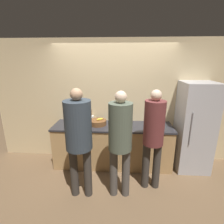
{
  "coord_description": "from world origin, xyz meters",
  "views": [
    {
      "loc": [
        0.2,
        -2.98,
        2.17
      ],
      "look_at": [
        0.0,
        0.15,
        1.24
      ],
      "focal_mm": 28.0,
      "sensor_mm": 36.0,
      "label": 1
    }
  ],
  "objects_px": {
    "bottle_red": "(71,120)",
    "fruit_bowl": "(98,122)",
    "bottle_green": "(73,125)",
    "person_center": "(120,136)",
    "cup_blue": "(69,119)",
    "person_right": "(153,133)",
    "refrigerator": "(194,127)",
    "person_left": "(79,133)",
    "utensil_crock": "(91,118)"
  },
  "relations": [
    {
      "from": "bottle_red",
      "to": "fruit_bowl",
      "type": "bearing_deg",
      "value": -7.65
    },
    {
      "from": "fruit_bowl",
      "to": "bottle_green",
      "type": "relative_size",
      "value": 2.44
    },
    {
      "from": "person_center",
      "to": "cup_blue",
      "type": "xyz_separation_m",
      "value": [
        -1.12,
        1.08,
        -0.12
      ]
    },
    {
      "from": "person_center",
      "to": "person_right",
      "type": "xyz_separation_m",
      "value": [
        0.54,
        0.23,
        -0.03
      ]
    },
    {
      "from": "refrigerator",
      "to": "person_right",
      "type": "xyz_separation_m",
      "value": [
        -0.92,
        -0.67,
        0.14
      ]
    },
    {
      "from": "refrigerator",
      "to": "person_center",
      "type": "xyz_separation_m",
      "value": [
        -1.46,
        -0.9,
        0.16
      ]
    },
    {
      "from": "person_left",
      "to": "person_right",
      "type": "xyz_separation_m",
      "value": [
        1.17,
        0.27,
        -0.08
      ]
    },
    {
      "from": "person_right",
      "to": "fruit_bowl",
      "type": "height_order",
      "value": "person_right"
    },
    {
      "from": "bottle_red",
      "to": "cup_blue",
      "type": "xyz_separation_m",
      "value": [
        -0.07,
        0.08,
        -0.01
      ]
    },
    {
      "from": "bottle_red",
      "to": "cup_blue",
      "type": "height_order",
      "value": "bottle_red"
    },
    {
      "from": "person_left",
      "to": "utensil_crock",
      "type": "distance_m",
      "value": 1.21
    },
    {
      "from": "fruit_bowl",
      "to": "person_right",
      "type": "bearing_deg",
      "value": -34.47
    },
    {
      "from": "person_center",
      "to": "bottle_red",
      "type": "relative_size",
      "value": 11.35
    },
    {
      "from": "fruit_bowl",
      "to": "bottle_red",
      "type": "bearing_deg",
      "value": 172.35
    },
    {
      "from": "person_left",
      "to": "bottle_green",
      "type": "relative_size",
      "value": 12.31
    },
    {
      "from": "person_center",
      "to": "bottle_green",
      "type": "relative_size",
      "value": 12.04
    },
    {
      "from": "refrigerator",
      "to": "fruit_bowl",
      "type": "relative_size",
      "value": 5.02
    },
    {
      "from": "person_left",
      "to": "person_center",
      "type": "height_order",
      "value": "person_left"
    },
    {
      "from": "fruit_bowl",
      "to": "bottle_red",
      "type": "relative_size",
      "value": 2.3
    },
    {
      "from": "person_left",
      "to": "fruit_bowl",
      "type": "bearing_deg",
      "value": 81.1
    },
    {
      "from": "fruit_bowl",
      "to": "bottle_green",
      "type": "distance_m",
      "value": 0.51
    },
    {
      "from": "person_right",
      "to": "cup_blue",
      "type": "relative_size",
      "value": 17.63
    },
    {
      "from": "bottle_green",
      "to": "cup_blue",
      "type": "bearing_deg",
      "value": 116.77
    },
    {
      "from": "bottle_red",
      "to": "bottle_green",
      "type": "xyz_separation_m",
      "value": [
        0.11,
        -0.28,
        -0.0
      ]
    },
    {
      "from": "bottle_green",
      "to": "person_left",
      "type": "bearing_deg",
      "value": -67.56
    },
    {
      "from": "person_right",
      "to": "bottle_red",
      "type": "height_order",
      "value": "person_right"
    },
    {
      "from": "refrigerator",
      "to": "bottle_red",
      "type": "xyz_separation_m",
      "value": [
        -2.51,
        0.1,
        0.06
      ]
    },
    {
      "from": "utensil_crock",
      "to": "bottle_green",
      "type": "height_order",
      "value": "utensil_crock"
    },
    {
      "from": "bottle_red",
      "to": "person_center",
      "type": "bearing_deg",
      "value": -43.57
    },
    {
      "from": "bottle_green",
      "to": "cup_blue",
      "type": "height_order",
      "value": "bottle_green"
    },
    {
      "from": "person_center",
      "to": "utensil_crock",
      "type": "distance_m",
      "value": 1.33
    },
    {
      "from": "person_left",
      "to": "person_right",
      "type": "relative_size",
      "value": 1.03
    },
    {
      "from": "cup_blue",
      "to": "bottle_red",
      "type": "bearing_deg",
      "value": -47.21
    },
    {
      "from": "utensil_crock",
      "to": "bottle_red",
      "type": "bearing_deg",
      "value": -159.27
    },
    {
      "from": "person_right",
      "to": "utensil_crock",
      "type": "height_order",
      "value": "person_right"
    },
    {
      "from": "refrigerator",
      "to": "person_left",
      "type": "relative_size",
      "value": 0.99
    },
    {
      "from": "refrigerator",
      "to": "bottle_red",
      "type": "distance_m",
      "value": 2.51
    },
    {
      "from": "refrigerator",
      "to": "cup_blue",
      "type": "bearing_deg",
      "value": 176.05
    },
    {
      "from": "refrigerator",
      "to": "person_right",
      "type": "relative_size",
      "value": 1.02
    },
    {
      "from": "person_right",
      "to": "bottle_red",
      "type": "distance_m",
      "value": 1.77
    },
    {
      "from": "person_right",
      "to": "cup_blue",
      "type": "bearing_deg",
      "value": 152.91
    },
    {
      "from": "fruit_bowl",
      "to": "utensil_crock",
      "type": "relative_size",
      "value": 1.34
    },
    {
      "from": "refrigerator",
      "to": "fruit_bowl",
      "type": "xyz_separation_m",
      "value": [
        -1.93,
        0.03,
        0.05
      ]
    },
    {
      "from": "person_center",
      "to": "bottle_red",
      "type": "xyz_separation_m",
      "value": [
        -1.05,
        1.0,
        -0.11
      ]
    },
    {
      "from": "person_center",
      "to": "bottle_green",
      "type": "xyz_separation_m",
      "value": [
        -0.94,
        0.72,
        -0.11
      ]
    },
    {
      "from": "bottle_green",
      "to": "cup_blue",
      "type": "distance_m",
      "value": 0.4
    },
    {
      "from": "person_center",
      "to": "cup_blue",
      "type": "distance_m",
      "value": 1.56
    },
    {
      "from": "fruit_bowl",
      "to": "utensil_crock",
      "type": "distance_m",
      "value": 0.29
    },
    {
      "from": "person_center",
      "to": "bottle_green",
      "type": "height_order",
      "value": "person_center"
    },
    {
      "from": "person_left",
      "to": "bottle_green",
      "type": "bearing_deg",
      "value": 112.44
    }
  ]
}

